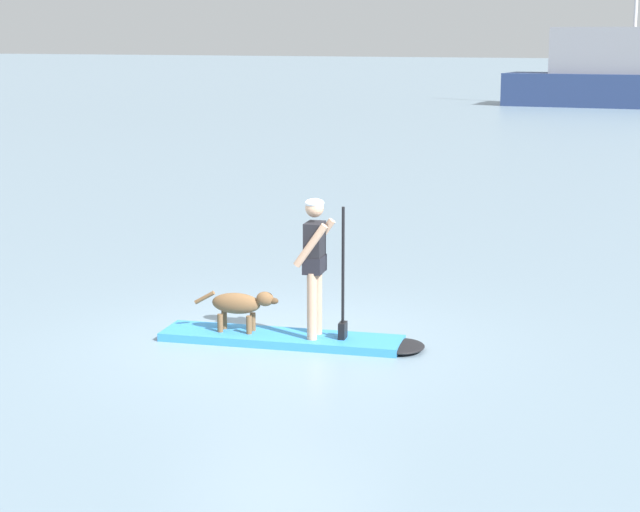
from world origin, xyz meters
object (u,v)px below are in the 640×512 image
at_px(dog, 240,304).
at_px(person_paddler, 316,258).
at_px(moored_boat_port, 615,77).
at_px(paddleboard, 299,339).

bearing_deg(dog, person_paddler, 14.40).
bearing_deg(dog, moored_boat_port, 98.15).
xyz_separation_m(paddleboard, moored_boat_port, (-7.78, 49.06, 1.56)).
height_order(dog, moored_boat_port, moored_boat_port).
height_order(paddleboard, moored_boat_port, moored_boat_port).
bearing_deg(person_paddler, dog, -165.60).
xyz_separation_m(person_paddler, moored_boat_port, (-7.98, 49.01, 0.53)).
bearing_deg(person_paddler, paddleboard, -165.60).
xyz_separation_m(dog, moored_boat_port, (-7.05, 49.25, 1.16)).
relative_size(dog, moored_boat_port, 0.08).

